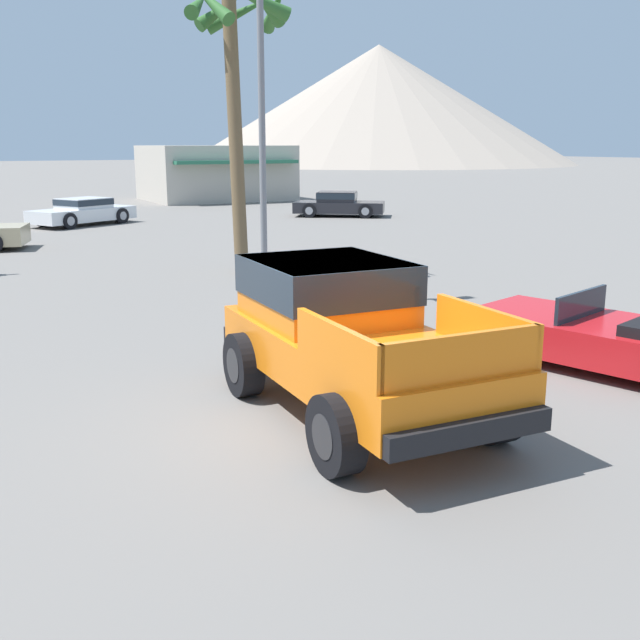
{
  "coord_description": "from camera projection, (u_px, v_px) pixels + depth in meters",
  "views": [
    {
      "loc": [
        -4.18,
        -8.02,
        3.32
      ],
      "look_at": [
        0.39,
        0.58,
        1.03
      ],
      "focal_mm": 42.0,
      "sensor_mm": 36.0,
      "label": 1
    }
  ],
  "objects": [
    {
      "name": "ground_plane",
      "position": [
        315.0,
        411.0,
        9.57
      ],
      "size": [
        320.0,
        320.0,
        0.0
      ],
      "primitive_type": "plane",
      "color": "slate"
    },
    {
      "name": "orange_pickup_truck",
      "position": [
        346.0,
        329.0,
        9.44
      ],
      "size": [
        2.46,
        4.81,
        1.86
      ],
      "rotation": [
        0.0,
        0.0,
        -0.04
      ],
      "color": "orange",
      "rests_on": "ground_plane"
    },
    {
      "name": "red_convertible_car",
      "position": [
        608.0,
        339.0,
        11.34
      ],
      "size": [
        2.99,
        4.52,
        1.12
      ],
      "rotation": [
        0.0,
        0.0,
        0.3
      ],
      "color": "red",
      "rests_on": "ground_plane"
    },
    {
      "name": "parked_car_white",
      "position": [
        83.0,
        211.0,
        31.49
      ],
      "size": [
        4.73,
        3.69,
        1.12
      ],
      "rotation": [
        0.0,
        0.0,
        2.07
      ],
      "color": "white",
      "rests_on": "ground_plane"
    },
    {
      "name": "parked_car_dark",
      "position": [
        339.0,
        204.0,
        35.27
      ],
      "size": [
        4.48,
        3.91,
        1.16
      ],
      "rotation": [
        0.0,
        0.0,
        4.1
      ],
      "color": "#232328",
      "rests_on": "ground_plane"
    },
    {
      "name": "street_lamp_post",
      "position": [
        261.0,
        78.0,
        15.27
      ],
      "size": [
        0.9,
        0.24,
        7.72
      ],
      "color": "slate",
      "rests_on": "ground_plane"
    },
    {
      "name": "palm_tree_short",
      "position": [
        238.0,
        53.0,
        18.59
      ],
      "size": [
        2.91,
        2.87,
        7.24
      ],
      "color": "brown",
      "rests_on": "ground_plane"
    },
    {
      "name": "storefront_building",
      "position": [
        216.0,
        173.0,
        45.74
      ],
      "size": [
        8.18,
        7.38,
        3.25
      ],
      "color": "#BCB2A3",
      "rests_on": "ground_plane"
    }
  ]
}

